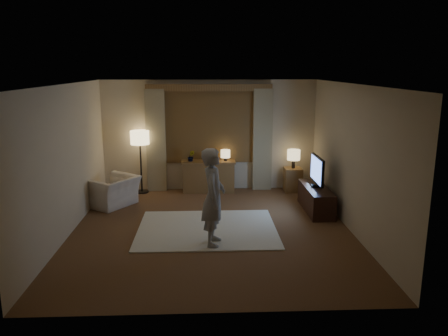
{
  "coord_description": "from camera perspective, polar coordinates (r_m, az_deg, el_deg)",
  "views": [
    {
      "loc": [
        -0.1,
        -7.46,
        2.89
      ],
      "look_at": [
        0.25,
        0.6,
        1.01
      ],
      "focal_mm": 35.0,
      "sensor_mm": 36.0,
      "label": 1
    }
  ],
  "objects": [
    {
      "name": "tv",
      "position": [
        8.98,
        12.07,
        -0.31
      ],
      "size": [
        0.22,
        0.88,
        0.64
      ],
      "color": "black",
      "rests_on": "tv_stand"
    },
    {
      "name": "side_table",
      "position": [
        10.45,
        8.97,
        -1.51
      ],
      "size": [
        0.4,
        0.4,
        0.56
      ],
      "primitive_type": "cube",
      "color": "brown",
      "rests_on": "floor"
    },
    {
      "name": "person",
      "position": [
        7.09,
        -1.39,
        -3.8
      ],
      "size": [
        0.45,
        0.63,
        1.62
      ],
      "primitive_type": "imported",
      "rotation": [
        0.0,
        0.0,
        1.46
      ],
      "color": "#A6A299",
      "rests_on": "rug"
    },
    {
      "name": "sideboard",
      "position": [
        10.28,
        -2.04,
        -1.21
      ],
      "size": [
        1.2,
        0.4,
        0.7
      ],
      "primitive_type": "cube",
      "color": "brown",
      "rests_on": "floor"
    },
    {
      "name": "picture_frame",
      "position": [
        10.18,
        -2.06,
        1.25
      ],
      "size": [
        0.16,
        0.02,
        0.2
      ],
      "primitive_type": "cube",
      "color": "brown",
      "rests_on": "sideboard"
    },
    {
      "name": "plant",
      "position": [
        10.17,
        -4.32,
        1.5
      ],
      "size": [
        0.17,
        0.13,
        0.3
      ],
      "primitive_type": "imported",
      "color": "#999999",
      "rests_on": "sideboard"
    },
    {
      "name": "tv_stand",
      "position": [
        9.13,
        11.9,
        -3.98
      ],
      "size": [
        0.45,
        1.4,
        0.5
      ],
      "primitive_type": "cube",
      "color": "black",
      "rests_on": "floor"
    },
    {
      "name": "rug",
      "position": [
        8.02,
        -2.22,
        -7.94
      ],
      "size": [
        2.5,
        2.0,
        0.02
      ],
      "primitive_type": "cube",
      "color": "beige",
      "rests_on": "floor"
    },
    {
      "name": "floor_lamp",
      "position": [
        10.21,
        -10.93,
        3.49
      ],
      "size": [
        0.43,
        0.43,
        1.46
      ],
      "color": "black",
      "rests_on": "floor"
    },
    {
      "name": "table_lamp_sideboard",
      "position": [
        10.17,
        0.19,
        1.81
      ],
      "size": [
        0.22,
        0.22,
        0.3
      ],
      "color": "black",
      "rests_on": "sideboard"
    },
    {
      "name": "armchair",
      "position": [
        9.55,
        -14.36,
        -2.98
      ],
      "size": [
        1.23,
        1.26,
        0.62
      ],
      "primitive_type": "imported",
      "rotation": [
        0.0,
        0.0,
        -2.18
      ],
      "color": "beige",
      "rests_on": "floor"
    },
    {
      "name": "room",
      "position": [
        8.11,
        -1.75,
        2.05
      ],
      "size": [
        5.04,
        5.54,
        2.64
      ],
      "color": "brown",
      "rests_on": "ground"
    },
    {
      "name": "table_lamp_side",
      "position": [
        10.32,
        9.09,
        1.64
      ],
      "size": [
        0.3,
        0.3,
        0.44
      ],
      "color": "black",
      "rests_on": "side_table"
    }
  ]
}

